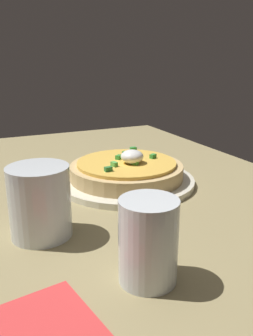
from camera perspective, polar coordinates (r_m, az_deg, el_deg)
name	(u,v)px	position (r cm, az deg, el deg)	size (l,w,h in cm)	color
dining_table	(91,191)	(69.65, -5.59, -3.69)	(98.08, 76.94, 2.60)	#938459
plate	(126,181)	(69.49, 0.00, -2.02)	(25.87, 25.87, 1.13)	silver
pizza	(127,170)	(68.75, 0.03, -0.26)	(21.41, 21.41, 5.80)	tan
cup_near	(148,244)	(39.65, 3.43, -11.93)	(6.45, 6.45, 9.46)	silver
cup_far	(40,205)	(50.16, -13.45, -5.68)	(8.31, 8.31, 9.85)	silver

